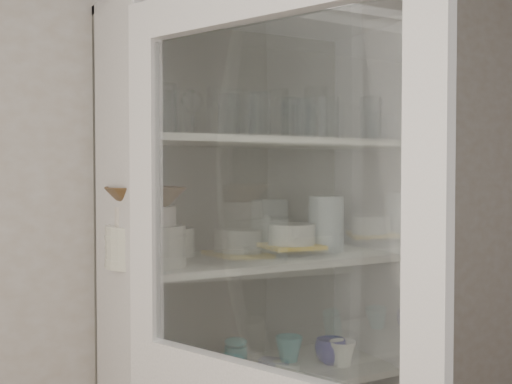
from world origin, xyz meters
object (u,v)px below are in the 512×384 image
cream_bowl (146,216)px  plate_stack_back (166,242)px  mug_teal (289,349)px  glass_platter (292,251)px  mug_blue (331,351)px  mug_white (342,354)px  measuring_cups (252,372)px  plate_stack_front (146,246)px  white_canister (141,370)px  grey_bowl_stack (326,224)px  goblet_3 (304,120)px  goblet_2 (292,117)px  terracotta_bowl (146,196)px  goblet_0 (140,111)px  white_ramekin (292,234)px  goblet_1 (192,112)px  teal_jar (236,355)px  pantry_cabinet (248,344)px  yellow_trivet (292,246)px

cream_bowl → plate_stack_back: bearing=54.1°
mug_teal → glass_platter: bearing=-91.8°
mug_blue → glass_platter: bearing=173.0°
mug_white → measuring_cups: (-0.34, 0.04, -0.02)m
glass_platter → plate_stack_front: bearing=-176.1°
white_canister → grey_bowl_stack: bearing=-1.8°
goblet_3 → mug_teal: bearing=-145.7°
plate_stack_front → mug_white: plate_stack_front is taller
goblet_2 → terracotta_bowl: 0.68m
goblet_3 → mug_white: 0.87m
goblet_0 → white_canister: (-0.03, -0.09, -0.83)m
goblet_2 → white_ramekin: size_ratio=1.08×
goblet_1 → grey_bowl_stack: goblet_1 is taller
cream_bowl → mug_blue: size_ratio=1.65×
goblet_2 → grey_bowl_stack: 0.41m
grey_bowl_stack → glass_platter: bearing=177.8°
glass_platter → teal_jar: (-0.19, 0.06, -0.36)m
cream_bowl → grey_bowl_stack: grey_bowl_stack is taller
goblet_0 → teal_jar: bearing=-7.8°
grey_bowl_stack → mug_white: bearing=-81.8°
grey_bowl_stack → mug_blue: size_ratio=1.77×
pantry_cabinet → goblet_0: pantry_cabinet is taller
white_ramekin → goblet_0: bearing=168.1°
goblet_2 → goblet_1: bearing=-178.1°
mug_blue → plate_stack_back: bearing=171.3°
mug_white → goblet_1: bearing=136.6°
goblet_3 → measuring_cups: goblet_3 is taller
glass_platter → yellow_trivet: bearing=0.0°
white_ramekin → teal_jar: bearing=161.4°
goblet_1 → glass_platter: (0.34, -0.08, -0.48)m
white_ramekin → measuring_cups: white_ramekin is taller
terracotta_bowl → teal_jar: (0.36, 0.10, -0.57)m
pantry_cabinet → teal_jar: 0.06m
white_ramekin → mug_teal: (0.02, 0.05, -0.42)m
goblet_1 → white_canister: goblet_1 is taller
terracotta_bowl → white_ramekin: size_ratio=1.47×
terracotta_bowl → glass_platter: terracotta_bowl is taller
plate_stack_front → white_ramekin: size_ratio=1.46×
pantry_cabinet → white_ramekin: (0.14, -0.07, 0.39)m
pantry_cabinet → mug_teal: bearing=-8.1°
goblet_2 → teal_jar: size_ratio=1.91×
pantry_cabinet → plate_stack_front: size_ratio=8.58×
glass_platter → white_ramekin: (0.00, 0.00, 0.06)m
mug_teal → teal_jar: teal_jar is taller
cream_bowl → glass_platter: cream_bowl is taller
plate_stack_front → mug_blue: plate_stack_front is taller
mug_blue → mug_white: same height
pantry_cabinet → plate_stack_back: pantry_cabinet is taller
pantry_cabinet → glass_platter: size_ratio=6.15×
goblet_1 → white_canister: 0.86m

